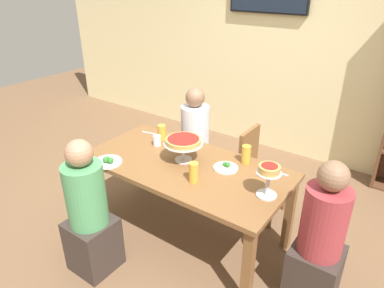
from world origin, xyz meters
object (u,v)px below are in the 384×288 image
(diner_head_east, at_px, (319,245))
(water_glass_clear_near, at_px, (157,140))
(diner_far_left, at_px, (195,146))
(cutlery_fork_far, at_px, (278,173))
(diner_near_left, at_px, (89,217))
(personal_pizza_stand, at_px, (269,174))
(salad_plate_near_diner, at_px, (226,167))
(beer_glass_amber_short, at_px, (246,154))
(salad_plate_far_diner, at_px, (108,161))
(cutlery_knife_near, at_px, (150,133))
(beer_glass_amber_tall, at_px, (162,132))
(dining_table, at_px, (185,173))
(chair_far_right, at_px, (258,168))
(cutlery_fork_near, at_px, (184,145))
(beer_glass_amber_spare, at_px, (194,172))
(deep_dish_pizza_stand, at_px, (183,143))

(diner_head_east, bearing_deg, water_glass_clear_near, -5.81)
(diner_far_left, distance_m, cutlery_fork_far, 1.20)
(diner_near_left, distance_m, personal_pizza_stand, 1.40)
(diner_head_east, height_order, diner_far_left, same)
(salad_plate_near_diner, relative_size, beer_glass_amber_short, 1.29)
(salad_plate_far_diner, bearing_deg, cutlery_knife_near, 100.32)
(beer_glass_amber_tall, height_order, beer_glass_amber_short, beer_glass_amber_short)
(diner_near_left, bearing_deg, beer_glass_amber_tall, 6.08)
(dining_table, relative_size, diner_near_left, 1.52)
(chair_far_right, height_order, cutlery_fork_near, chair_far_right)
(dining_table, distance_m, beer_glass_amber_short, 0.54)
(diner_far_left, bearing_deg, beer_glass_amber_tall, -7.89)
(dining_table, xyz_separation_m, water_glass_clear_near, (-0.43, 0.14, 0.14))
(salad_plate_far_diner, bearing_deg, cutlery_fork_near, 63.97)
(salad_plate_far_diner, distance_m, beer_glass_amber_spare, 0.78)
(cutlery_fork_far, bearing_deg, beer_glass_amber_tall, 0.60)
(chair_far_right, distance_m, beer_glass_amber_spare, 0.95)
(personal_pizza_stand, bearing_deg, beer_glass_amber_tall, 166.58)
(diner_far_left, distance_m, cutlery_fork_near, 0.54)
(beer_glass_amber_short, bearing_deg, personal_pizza_stand, -44.70)
(beer_glass_amber_short, distance_m, cutlery_knife_near, 1.07)
(diner_head_east, distance_m, beer_glass_amber_short, 0.90)
(water_glass_clear_near, relative_size, cutlery_fork_near, 0.53)
(chair_far_right, distance_m, salad_plate_far_diner, 1.42)
(diner_near_left, xyz_separation_m, beer_glass_amber_spare, (0.58, 0.57, 0.33))
(dining_table, distance_m, cutlery_knife_near, 0.74)
(deep_dish_pizza_stand, bearing_deg, dining_table, -42.39)
(beer_glass_amber_short, relative_size, beer_glass_amber_spare, 0.97)
(diner_near_left, height_order, beer_glass_amber_spare, diner_near_left)
(diner_far_left, height_order, chair_far_right, diner_far_left)
(salad_plate_far_diner, height_order, beer_glass_amber_spare, beer_glass_amber_spare)
(dining_table, relative_size, salad_plate_near_diner, 8.57)
(chair_far_right, distance_m, personal_pizza_stand, 0.94)
(beer_glass_amber_spare, relative_size, cutlery_knife_near, 0.90)
(salad_plate_far_diner, relative_size, cutlery_fork_far, 1.36)
(deep_dish_pizza_stand, xyz_separation_m, personal_pizza_stand, (0.80, -0.07, 0.01))
(chair_far_right, distance_m, beer_glass_amber_tall, 0.99)
(cutlery_fork_near, bearing_deg, cutlery_fork_far, -167.43)
(deep_dish_pizza_stand, distance_m, salad_plate_near_diner, 0.41)
(beer_glass_amber_spare, height_order, cutlery_fork_far, beer_glass_amber_spare)
(diner_head_east, height_order, deep_dish_pizza_stand, diner_head_east)
(beer_glass_amber_tall, xyz_separation_m, beer_glass_amber_spare, (0.69, -0.45, 0.01))
(dining_table, bearing_deg, personal_pizza_stand, -1.99)
(dining_table, distance_m, water_glass_clear_near, 0.47)
(diner_near_left, bearing_deg, cutlery_fork_near, -8.02)
(dining_table, distance_m, beer_glass_amber_tall, 0.57)
(personal_pizza_stand, xyz_separation_m, cutlery_knife_near, (-1.42, 0.33, -0.17))
(diner_far_left, height_order, cutlery_knife_near, diner_far_left)
(cutlery_fork_near, bearing_deg, salad_plate_far_diner, 74.54)
(beer_glass_amber_tall, bearing_deg, diner_near_left, -83.92)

